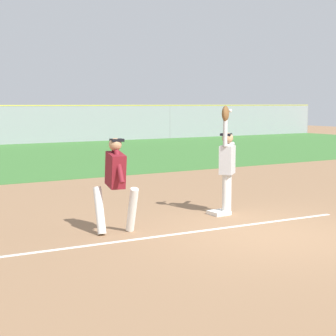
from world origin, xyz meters
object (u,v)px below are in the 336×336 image
(runner, at_px, (116,179))
(parked_car_white, at_px, (34,130))
(fielder, at_px, (227,161))
(baseball, at_px, (230,111))
(first_base, at_px, (219,213))
(parked_car_black, at_px, (103,128))

(runner, bearing_deg, parked_car_white, 84.36)
(fielder, xyz_separation_m, runner, (-2.78, -0.38, -0.12))
(baseball, bearing_deg, runner, -172.78)
(fielder, relative_size, baseball, 30.81)
(first_base, distance_m, baseball, 2.15)
(fielder, bearing_deg, baseball, -152.72)
(first_base, bearing_deg, parked_car_black, 70.53)
(fielder, xyz_separation_m, baseball, (0.05, -0.02, 1.06))
(runner, bearing_deg, parked_car_black, 74.83)
(baseball, bearing_deg, fielder, 156.99)
(fielder, height_order, baseball, fielder)
(fielder, bearing_deg, parked_car_white, -48.45)
(first_base, distance_m, parked_car_white, 25.35)
(fielder, height_order, parked_car_white, fielder)
(first_base, height_order, parked_car_black, parked_car_black)
(parked_car_black, bearing_deg, fielder, -113.30)
(first_base, height_order, runner, runner)
(parked_car_white, xyz_separation_m, parked_car_black, (4.97, 0.45, 0.00))
(baseball, bearing_deg, first_base, 173.02)
(baseball, height_order, parked_car_black, baseball)
(runner, relative_size, baseball, 23.24)
(first_base, xyz_separation_m, parked_car_black, (9.01, 25.47, 0.63))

